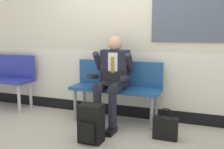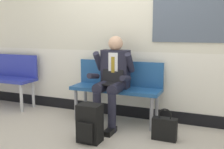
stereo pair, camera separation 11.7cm
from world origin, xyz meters
TOP-DOWN VIEW (x-y plane):
  - ground_plane at (0.00, 0.00)m, footprint 18.00×18.00m
  - station_wall at (0.02, 0.67)m, footprint 6.82×0.17m
  - bench_with_person at (-0.06, 0.39)m, footprint 1.33×0.42m
  - bench_empty at (-2.14, 0.39)m, footprint 1.06×0.42m
  - person_seated at (-0.06, 0.19)m, footprint 0.57×0.70m
  - backpack at (-0.08, -0.47)m, footprint 0.28×0.24m
  - handbag at (0.75, -0.06)m, footprint 0.30×0.12m

SIDE VIEW (x-z plane):
  - ground_plane at x=0.00m, z-range 0.00..0.00m
  - handbag at x=0.75m, z-range -0.05..0.35m
  - backpack at x=-0.08m, z-range 0.00..0.47m
  - bench_with_person at x=-0.06m, z-range 0.11..1.00m
  - bench_empty at x=-2.14m, z-range 0.10..1.02m
  - person_seated at x=-0.06m, z-range 0.05..1.33m
  - station_wall at x=0.02m, z-range 0.00..2.77m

